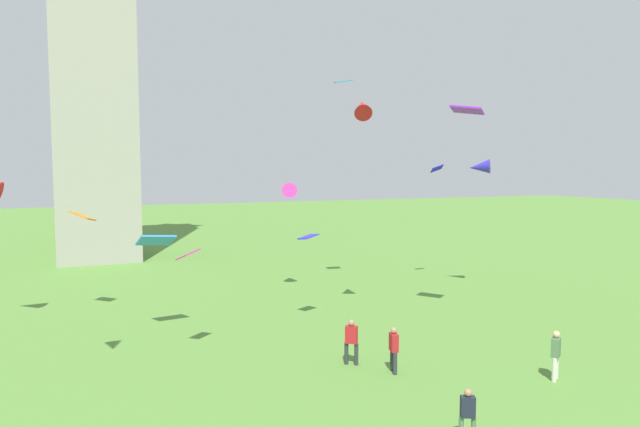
% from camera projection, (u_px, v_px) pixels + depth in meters
% --- Properties ---
extents(person_0, '(0.37, 0.53, 1.75)m').
position_uv_depth(person_0, '(394.00, 347.00, 20.58)').
color(person_0, '#2D3338').
rests_on(person_0, ground_plane).
extents(person_1, '(0.55, 0.49, 1.83)m').
position_uv_depth(person_1, '(556.00, 352.00, 19.86)').
color(person_1, silver).
rests_on(person_1, ground_plane).
extents(person_2, '(0.47, 0.39, 1.55)m').
position_uv_depth(person_2, '(468.00, 412.00, 15.28)').
color(person_2, '#51754C').
rests_on(person_2, ground_plane).
extents(person_3, '(0.54, 0.50, 1.80)m').
position_uv_depth(person_3, '(351.00, 339.00, 21.43)').
color(person_3, '#2D3338').
rests_on(person_3, ground_plane).
extents(kite_flying_0, '(1.72, 1.81, 0.48)m').
position_uv_depth(kite_flying_0, '(467.00, 110.00, 26.28)').
color(kite_flying_0, '#8C22E6').
extents(kite_flying_1, '(1.55, 1.56, 0.98)m').
position_uv_depth(kite_flying_1, '(479.00, 167.00, 34.06)').
color(kite_flying_1, '#362AC9').
extents(kite_flying_3, '(1.12, 0.97, 0.27)m').
position_uv_depth(kite_flying_3, '(308.00, 237.00, 27.27)').
color(kite_flying_3, '#3227EC').
extents(kite_flying_4, '(1.09, 1.09, 0.44)m').
position_uv_depth(kite_flying_4, '(188.00, 254.00, 22.42)').
color(kite_flying_4, '#F11AAC').
extents(kite_flying_5, '(0.97, 0.61, 0.60)m').
position_uv_depth(kite_flying_5, '(437.00, 168.00, 37.12)').
color(kite_flying_5, '#1810E3').
extents(kite_flying_6, '(1.40, 1.38, 0.58)m').
position_uv_depth(kite_flying_6, '(82.00, 216.00, 28.82)').
color(kite_flying_6, orange).
extents(kite_flying_7, '(1.22, 1.00, 0.33)m').
position_uv_depth(kite_flying_7, '(343.00, 81.00, 33.87)').
color(kite_flying_7, '#2392CA').
extents(kite_flying_8, '(1.79, 1.28, 0.69)m').
position_uv_depth(kite_flying_8, '(156.00, 240.00, 25.35)').
color(kite_flying_8, '#3282DB').
extents(kite_flying_9, '(1.36, 1.74, 1.24)m').
position_uv_depth(kite_flying_9, '(289.00, 192.00, 34.04)').
color(kite_flying_9, '#E72E99').
extents(kite_flying_11, '(1.44, 1.77, 1.43)m').
position_uv_depth(kite_flying_11, '(363.00, 107.00, 27.21)').
color(kite_flying_11, red).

